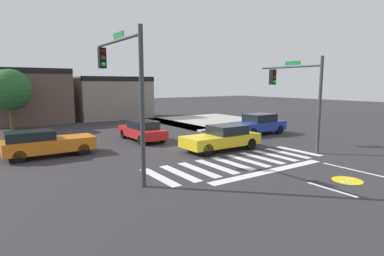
% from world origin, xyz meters
% --- Properties ---
extents(ground_plane, '(120.00, 120.00, 0.00)m').
position_xyz_m(ground_plane, '(0.00, 0.00, 0.00)').
color(ground_plane, '#302D30').
extents(crosswalk_near, '(9.66, 3.00, 0.01)m').
position_xyz_m(crosswalk_near, '(-0.00, -4.50, 0.00)').
color(crosswalk_near, silver).
rests_on(crosswalk_near, ground_plane).
extents(bike_detector_marking, '(1.19, 1.19, 0.01)m').
position_xyz_m(bike_detector_marking, '(1.56, -9.22, 0.00)').
color(bike_detector_marking, yellow).
rests_on(bike_detector_marking, ground_plane).
extents(curb_corner_northeast, '(10.00, 10.60, 0.15)m').
position_xyz_m(curb_corner_northeast, '(8.49, 9.42, 0.07)').
color(curb_corner_northeast, '#B2AA9E').
rests_on(curb_corner_northeast, ground_plane).
extents(storefront_row, '(15.77, 6.47, 5.34)m').
position_xyz_m(storefront_row, '(-2.79, 18.93, 2.54)').
color(storefront_row, brown).
rests_on(storefront_row, ground_plane).
extents(traffic_signal_southeast, '(0.32, 4.41, 5.41)m').
position_xyz_m(traffic_signal_southeast, '(4.93, -3.92, 3.68)').
color(traffic_signal_southeast, '#383A3D').
rests_on(traffic_signal_southeast, ground_plane).
extents(traffic_signal_southwest, '(0.32, 4.83, 6.03)m').
position_xyz_m(traffic_signal_southwest, '(-5.67, -3.46, 4.20)').
color(traffic_signal_southwest, '#383A3D').
rests_on(traffic_signal_southwest, ground_plane).
extents(car_orange, '(4.58, 1.72, 1.45)m').
position_xyz_m(car_orange, '(-7.88, 2.22, 0.75)').
color(car_orange, orange).
rests_on(car_orange, ground_plane).
extents(car_red, '(1.74, 4.38, 1.40)m').
position_xyz_m(car_red, '(-1.50, 3.73, 0.71)').
color(car_red, red).
rests_on(car_red, ground_plane).
extents(car_blue, '(4.27, 1.93, 1.58)m').
position_xyz_m(car_blue, '(7.23, 1.24, 0.81)').
color(car_blue, '#23389E').
rests_on(car_blue, ground_plane).
extents(car_yellow, '(4.75, 1.91, 1.46)m').
position_xyz_m(car_yellow, '(1.10, -1.75, 0.74)').
color(car_yellow, gold).
rests_on(car_yellow, ground_plane).
extents(roadside_tree, '(3.40, 3.40, 5.10)m').
position_xyz_m(roadside_tree, '(-8.50, 14.00, 3.38)').
color(roadside_tree, '#4C3823').
rests_on(roadside_tree, ground_plane).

